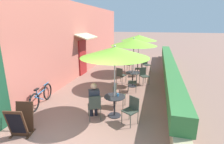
% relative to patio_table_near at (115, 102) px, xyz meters
% --- Properties ---
extents(cafe_facade_wall, '(0.98, 14.73, 4.20)m').
position_rel_patio_table_near_xyz_m(cafe_facade_wall, '(-3.29, 5.11, 1.59)').
color(cafe_facade_wall, '#C66B5B').
rests_on(cafe_facade_wall, ground_plane).
extents(planter_hedge, '(0.60, 13.73, 1.01)m').
position_rel_patio_table_near_xyz_m(planter_hedge, '(2.00, 5.15, 0.04)').
color(planter_hedge, tan).
rests_on(planter_hedge, ground_plane).
extents(patio_table_near, '(0.70, 0.70, 0.72)m').
position_rel_patio_table_near_xyz_m(patio_table_near, '(0.00, 0.00, 0.00)').
color(patio_table_near, '#28282D').
rests_on(patio_table_near, ground_plane).
extents(patio_umbrella_near, '(2.19, 2.19, 2.43)m').
position_rel_patio_table_near_xyz_m(patio_umbrella_near, '(-0.00, 0.00, 1.72)').
color(patio_umbrella_near, '#B7B7BC').
rests_on(patio_umbrella_near, ground_plane).
extents(cafe_chair_near_left, '(0.54, 0.54, 0.87)m').
position_rel_patio_table_near_xyz_m(cafe_chair_near_left, '(-0.57, -0.39, 0.02)').
color(cafe_chair_near_left, '#384238').
rests_on(cafe_chair_near_left, ground_plane).
extents(seated_patron_near_left, '(0.47, 0.50, 1.25)m').
position_rel_patio_table_near_xyz_m(seated_patron_near_left, '(-0.63, -0.30, 0.19)').
color(seated_patron_near_left, '#23232D').
rests_on(seated_patron_near_left, ground_plane).
extents(cafe_chair_near_right, '(0.55, 0.55, 0.87)m').
position_rel_patio_table_near_xyz_m(cafe_chair_near_right, '(0.63, -0.30, 0.02)').
color(cafe_chair_near_right, '#384238').
rests_on(cafe_chair_near_right, ground_plane).
extents(cafe_chair_near_back, '(0.41, 0.41, 0.87)m').
position_rel_patio_table_near_xyz_m(cafe_chair_near_back, '(-0.05, 0.69, 0.02)').
color(cafe_chair_near_back, '#384238').
rests_on(cafe_chair_near_back, ground_plane).
extents(coffee_cup_near, '(0.07, 0.07, 0.09)m').
position_rel_patio_table_near_xyz_m(coffee_cup_near, '(0.10, 0.05, 0.27)').
color(coffee_cup_near, teal).
rests_on(coffee_cup_near, patio_table_near).
extents(patio_table_mid, '(0.70, 0.70, 0.72)m').
position_rel_patio_table_near_xyz_m(patio_table_mid, '(0.18, 3.07, 0.00)').
color(patio_table_mid, '#28282D').
rests_on(patio_table_mid, ground_plane).
extents(patio_umbrella_mid, '(2.19, 2.19, 2.43)m').
position_rel_patio_table_near_xyz_m(patio_umbrella_mid, '(0.18, 3.07, 1.72)').
color(patio_umbrella_mid, '#B7B7BC').
rests_on(patio_umbrella_mid, ground_plane).
extents(cafe_chair_mid_left, '(0.56, 0.56, 0.87)m').
position_rel_patio_table_near_xyz_m(cafe_chair_mid_left, '(0.69, 3.55, 0.02)').
color(cafe_chair_mid_left, '#384238').
rests_on(cafe_chair_mid_left, ground_plane).
extents(cafe_chair_mid_right, '(0.52, 0.52, 0.87)m').
position_rel_patio_table_near_xyz_m(cafe_chair_mid_right, '(-0.49, 3.27, 0.02)').
color(cafe_chair_mid_right, '#384238').
rests_on(cafe_chair_mid_right, ground_plane).
extents(cafe_chair_mid_back, '(0.45, 0.45, 0.87)m').
position_rel_patio_table_near_xyz_m(cafe_chair_mid_back, '(0.34, 2.39, 0.02)').
color(cafe_chair_mid_back, '#384238').
rests_on(cafe_chair_mid_back, ground_plane).
extents(patio_table_far, '(0.70, 0.70, 0.72)m').
position_rel_patio_table_near_xyz_m(patio_table_far, '(0.13, 5.63, 0.00)').
color(patio_table_far, '#28282D').
rests_on(patio_table_far, ground_plane).
extents(patio_umbrella_far, '(2.19, 2.19, 2.43)m').
position_rel_patio_table_near_xyz_m(patio_umbrella_far, '(0.13, 5.63, 1.72)').
color(patio_umbrella_far, '#B7B7BC').
rests_on(patio_umbrella_far, ground_plane).
extents(cafe_chair_far_left, '(0.46, 0.46, 0.87)m').
position_rel_patio_table_near_xyz_m(cafe_chair_far_left, '(0.32, 4.96, 0.02)').
color(cafe_chair_far_left, '#384238').
rests_on(cafe_chair_far_left, ground_plane).
extents(cafe_chair_far_right, '(0.56, 0.56, 0.87)m').
position_rel_patio_table_near_xyz_m(cafe_chair_far_right, '(0.62, 6.13, 0.02)').
color(cafe_chair_far_right, '#384238').
rests_on(cafe_chair_far_right, ground_plane).
extents(cafe_chair_far_back, '(0.51, 0.51, 0.87)m').
position_rel_patio_table_near_xyz_m(cafe_chair_far_back, '(-0.54, 5.80, 0.02)').
color(cafe_chair_far_back, '#384238').
rests_on(cafe_chair_far_back, ground_plane).
extents(coffee_cup_far, '(0.07, 0.07, 0.09)m').
position_rel_patio_table_near_xyz_m(coffee_cup_far, '(0.27, 5.66, 0.27)').
color(coffee_cup_far, '#232328').
rests_on(coffee_cup_far, patio_table_far).
extents(bicycle_leaning, '(0.33, 1.73, 0.78)m').
position_rel_patio_table_near_xyz_m(bicycle_leaning, '(-2.95, 0.09, -0.14)').
color(bicycle_leaning, black).
rests_on(bicycle_leaning, ground_plane).
extents(menu_board, '(0.63, 0.72, 0.89)m').
position_rel_patio_table_near_xyz_m(menu_board, '(-2.32, -1.67, -0.06)').
color(menu_board, '#422819').
rests_on(menu_board, ground_plane).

